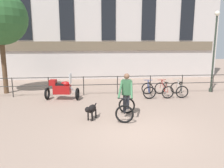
% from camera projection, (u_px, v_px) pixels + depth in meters
% --- Properties ---
extents(ground_plane, '(60.00, 60.00, 0.00)m').
position_uv_depth(ground_plane, '(138.00, 131.00, 7.18)').
color(ground_plane, gray).
extents(canal_railing, '(15.05, 0.05, 1.05)m').
position_uv_depth(canal_railing, '(117.00, 82.00, 12.12)').
color(canal_railing, '#2D2B28').
rests_on(canal_railing, ground_plane).
extents(building_facade, '(18.00, 0.72, 11.26)m').
position_uv_depth(building_facade, '(108.00, 7.00, 16.86)').
color(building_facade, beige).
rests_on(building_facade, ground_plane).
extents(cyclist_with_bike, '(0.94, 1.30, 1.70)m').
position_uv_depth(cyclist_with_bike, '(126.00, 98.00, 8.43)').
color(cyclist_with_bike, black).
rests_on(cyclist_with_bike, ground_plane).
extents(dog, '(0.50, 0.93, 0.59)m').
position_uv_depth(dog, '(91.00, 109.00, 8.17)').
color(dog, black).
rests_on(dog, ground_plane).
extents(parked_motorcycle, '(1.75, 0.87, 1.35)m').
position_uv_depth(parked_motorcycle, '(62.00, 89.00, 11.04)').
color(parked_motorcycle, black).
rests_on(parked_motorcycle, ground_plane).
extents(parked_bicycle_near_lamp, '(0.83, 1.20, 0.86)m').
position_uv_depth(parked_bicycle_near_lamp, '(148.00, 90.00, 11.71)').
color(parked_bicycle_near_lamp, black).
rests_on(parked_bicycle_near_lamp, ground_plane).
extents(parked_bicycle_mid_left, '(0.73, 1.15, 0.86)m').
position_uv_depth(parked_bicycle_mid_left, '(164.00, 90.00, 11.80)').
color(parked_bicycle_mid_left, black).
rests_on(parked_bicycle_mid_left, ground_plane).
extents(parked_bicycle_mid_right, '(0.77, 1.17, 0.86)m').
position_uv_depth(parked_bicycle_mid_right, '(179.00, 89.00, 11.89)').
color(parked_bicycle_mid_right, black).
rests_on(parked_bicycle_mid_right, ground_plane).
extents(street_lamp, '(0.28, 0.28, 4.60)m').
position_uv_depth(street_lamp, '(214.00, 48.00, 12.48)').
color(street_lamp, '#2D382D').
rests_on(street_lamp, ground_plane).
extents(tree_canalside_left, '(2.95, 2.95, 5.67)m').
position_uv_depth(tree_canalside_left, '(0.00, 18.00, 11.78)').
color(tree_canalside_left, brown).
rests_on(tree_canalside_left, ground_plane).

